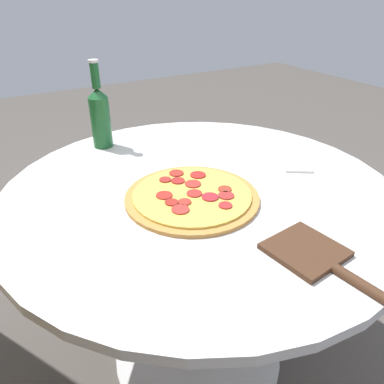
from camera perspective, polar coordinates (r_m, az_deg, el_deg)
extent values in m
plane|color=#4C4742|center=(1.48, 0.87, -23.37)|extent=(8.00, 8.00, 0.00)
cylinder|color=silver|center=(1.47, 0.88, -23.13)|extent=(0.58, 0.58, 0.02)
cylinder|color=silver|center=(1.22, 1.00, -13.63)|extent=(0.07, 0.07, 0.65)
cylinder|color=silver|center=(1.02, 1.16, 0.22)|extent=(1.06, 1.06, 0.02)
cylinder|color=#B77F3D|center=(0.95, 0.00, -0.78)|extent=(0.34, 0.34, 0.01)
cylinder|color=#E0BC4C|center=(0.95, 0.00, -0.37)|extent=(0.30, 0.30, 0.01)
cylinder|color=maroon|center=(0.97, 5.02, 0.44)|extent=(0.03, 0.03, 0.00)
cylinder|color=#A2251E|center=(0.94, -4.26, -0.50)|extent=(0.04, 0.04, 0.00)
cylinder|color=maroon|center=(1.01, -4.10, 1.89)|extent=(0.03, 0.03, 0.00)
cylinder|color=#A5211E|center=(1.04, 0.92, 2.62)|extent=(0.04, 0.04, 0.00)
cylinder|color=#A02B25|center=(0.99, 0.13, 1.24)|extent=(0.04, 0.04, 0.00)
cylinder|color=maroon|center=(1.05, -2.39, 2.89)|extent=(0.04, 0.04, 0.00)
cylinder|color=maroon|center=(0.91, -3.13, -1.57)|extent=(0.03, 0.03, 0.00)
cylinder|color=maroon|center=(0.94, 5.22, -0.53)|extent=(0.04, 0.04, 0.00)
cylinder|color=#AA2626|center=(0.90, 5.11, -2.04)|extent=(0.03, 0.03, 0.00)
cylinder|color=#A32C23|center=(0.91, -1.13, -1.52)|extent=(0.03, 0.03, 0.00)
cylinder|color=#A72F29|center=(0.88, -1.79, -2.67)|extent=(0.04, 0.04, 0.00)
cylinder|color=maroon|center=(1.01, -2.16, 1.73)|extent=(0.04, 0.04, 0.00)
cylinder|color=maroon|center=(0.93, 2.77, -0.76)|extent=(0.04, 0.04, 0.00)
cylinder|color=#A52724|center=(0.95, 0.35, -0.22)|extent=(0.04, 0.04, 0.00)
cylinder|color=#195628|center=(1.28, -13.71, 10.27)|extent=(0.06, 0.06, 0.16)
cone|color=#195628|center=(1.25, -14.25, 14.45)|extent=(0.06, 0.06, 0.03)
cylinder|color=#195628|center=(1.24, -14.56, 16.82)|extent=(0.03, 0.03, 0.08)
cylinder|color=silver|center=(1.23, -14.83, 18.75)|extent=(0.03, 0.03, 0.01)
cube|color=#422819|center=(0.81, 16.85, -8.46)|extent=(0.15, 0.15, 0.01)
cylinder|color=#422819|center=(0.76, 24.33, -12.72)|extent=(0.11, 0.03, 0.02)
cube|color=white|center=(1.19, 15.48, 4.40)|extent=(0.15, 0.14, 0.01)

